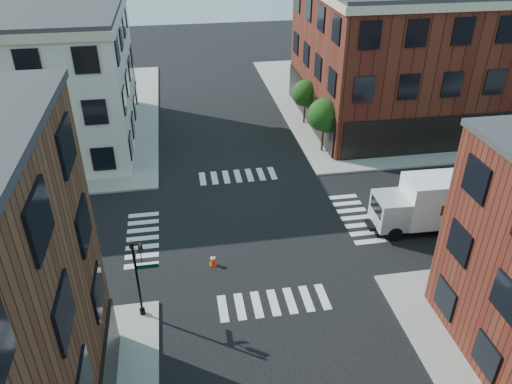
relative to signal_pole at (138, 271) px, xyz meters
name	(u,v)px	position (x,y,z in m)	size (l,w,h in m)	color
ground	(252,228)	(6.72, 6.68, -2.86)	(120.00, 120.00, 0.00)	black
sidewalk_ne	(415,96)	(27.72, 27.68, -2.78)	(30.00, 30.00, 0.15)	gray
building_ne	(445,54)	(27.22, 22.68, 3.14)	(25.00, 16.00, 12.00)	#4A1912
tree_near	(325,117)	(14.28, 16.65, 0.30)	(2.69, 2.69, 4.49)	black
tree_far	(306,95)	(14.28, 22.65, 0.02)	(2.43, 2.43, 4.07)	black
signal_pole	(138,271)	(0.00, 0.00, 0.00)	(1.29, 1.24, 4.60)	black
box_truck	(437,202)	(18.29, 4.86, -0.99)	(8.00, 2.62, 3.59)	silver
traffic_cone	(213,260)	(3.86, 3.36, -2.50)	(0.42, 0.42, 0.74)	red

